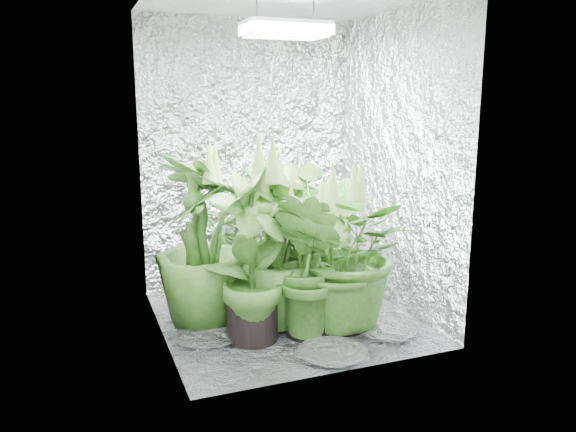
# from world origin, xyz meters

# --- Properties ---
(ground) EXTENTS (1.60, 1.60, 0.00)m
(ground) POSITION_xyz_m (0.00, 0.00, 0.00)
(ground) COLOR white
(ground) RESTS_ON ground
(walls) EXTENTS (1.62, 1.62, 2.00)m
(walls) POSITION_xyz_m (0.00, 0.00, 1.00)
(walls) COLOR white
(walls) RESTS_ON ground
(grow_lamp) EXTENTS (0.50, 0.30, 0.22)m
(grow_lamp) POSITION_xyz_m (0.00, 0.00, 1.83)
(grow_lamp) COLOR gray
(grow_lamp) RESTS_ON ceiling
(plant_a) EXTENTS (0.94, 0.94, 0.89)m
(plant_a) POSITION_xyz_m (-0.09, 0.60, 0.42)
(plant_a) COLOR black
(plant_a) RESTS_ON ground
(plant_b) EXTENTS (0.68, 0.68, 1.06)m
(plant_b) POSITION_xyz_m (0.11, 0.10, 0.48)
(plant_b) COLOR black
(plant_b) RESTS_ON ground
(plant_c) EXTENTS (0.54, 0.54, 0.94)m
(plant_c) POSITION_xyz_m (0.35, 0.17, 0.43)
(plant_c) COLOR black
(plant_c) RESTS_ON ground
(plant_d) EXTENTS (0.81, 0.81, 1.17)m
(plant_d) POSITION_xyz_m (-0.53, 0.09, 0.55)
(plant_d) COLOR black
(plant_d) RESTS_ON ground
(plant_e) EXTENTS (1.12, 1.12, 1.07)m
(plant_e) POSITION_xyz_m (0.27, -0.29, 0.51)
(plant_e) COLOR black
(plant_e) RESTS_ON ground
(plant_f) EXTENTS (0.80, 0.80, 1.25)m
(plant_f) POSITION_xyz_m (-0.31, -0.23, 0.58)
(plant_f) COLOR black
(plant_f) RESTS_ON ground
(plant_g) EXTENTS (0.58, 0.58, 0.96)m
(plant_g) POSITION_xyz_m (0.03, -0.29, 0.44)
(plant_g) COLOR black
(plant_g) RESTS_ON ground
(plant_h) EXTENTS (0.65, 0.65, 1.09)m
(plant_h) POSITION_xyz_m (-0.09, -0.07, 0.50)
(plant_h) COLOR black
(plant_h) RESTS_ON ground
(circulation_fan) EXTENTS (0.15, 0.27, 0.32)m
(circulation_fan) POSITION_xyz_m (0.62, 0.60, 0.13)
(circulation_fan) COLOR black
(circulation_fan) RESTS_ON ground
(plant_label) EXTENTS (0.05, 0.02, 0.08)m
(plant_label) POSITION_xyz_m (0.09, -0.32, 0.30)
(plant_label) COLOR white
(plant_label) RESTS_ON plant_g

